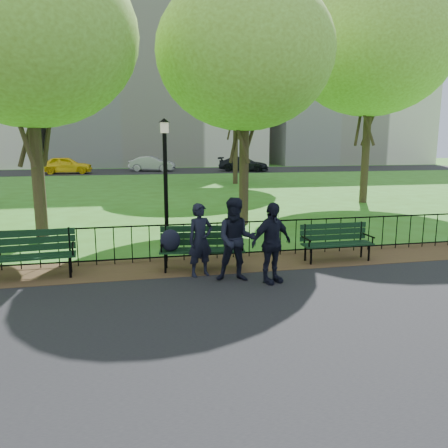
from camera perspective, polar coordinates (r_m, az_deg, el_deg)
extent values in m
plane|color=#37691B|center=(8.65, 0.41, -8.05)|extent=(120.00, 120.00, 0.00)
cube|color=black|center=(5.65, 8.37, -18.78)|extent=(60.00, 9.20, 0.01)
cube|color=#3D2B19|center=(10.05, -1.46, -5.29)|extent=(60.00, 1.60, 0.01)
cube|color=black|center=(43.12, -9.85, 6.82)|extent=(70.00, 9.00, 0.01)
cylinder|color=black|center=(10.33, -2.00, 0.08)|extent=(24.00, 0.04, 0.04)
cylinder|color=black|center=(10.49, -1.98, -4.00)|extent=(24.00, 0.04, 0.04)
cylinder|color=black|center=(10.42, -1.99, -2.25)|extent=(0.02, 0.02, 0.90)
cube|color=beige|center=(57.44, -8.82, 22.83)|extent=(24.00, 15.00, 30.00)
cube|color=silver|center=(63.19, 14.85, 18.71)|extent=(20.00, 15.00, 24.00)
cube|color=black|center=(9.52, -2.87, -3.45)|extent=(1.88, 0.74, 0.04)
cube|color=black|center=(9.70, -2.93, -1.05)|extent=(1.82, 0.29, 0.46)
cylinder|color=black|center=(9.41, -7.68, -5.13)|extent=(0.05, 0.05, 0.46)
cylinder|color=black|center=(9.45, 2.00, -4.98)|extent=(0.05, 0.05, 0.46)
cylinder|color=black|center=(9.77, -7.56, -4.55)|extent=(0.05, 0.05, 0.46)
cylinder|color=black|center=(9.80, 1.77, -4.40)|extent=(0.05, 0.05, 0.46)
cylinder|color=black|center=(9.49, -8.11, -2.44)|extent=(0.12, 0.57, 0.04)
cylinder|color=black|center=(9.53, 2.32, -2.29)|extent=(0.12, 0.57, 0.04)
ellipsoid|color=black|center=(9.37, -7.04, -2.12)|extent=(0.47, 0.36, 0.47)
cube|color=black|center=(9.76, -24.31, -3.97)|extent=(1.92, 0.67, 0.04)
cube|color=black|center=(9.94, -24.28, -1.57)|extent=(1.88, 0.20, 0.47)
cylinder|color=black|center=(9.56, -19.47, -5.37)|extent=(0.05, 0.05, 0.47)
cylinder|color=black|center=(9.93, -19.40, -4.79)|extent=(0.05, 0.05, 0.47)
cylinder|color=black|center=(9.64, -19.15, -2.63)|extent=(0.09, 0.59, 0.04)
cube|color=black|center=(10.57, 14.60, -2.56)|extent=(1.69, 0.46, 0.04)
cube|color=black|center=(10.72, 14.09, -0.59)|extent=(1.68, 0.05, 0.42)
cylinder|color=black|center=(10.17, 11.31, -4.17)|extent=(0.05, 0.05, 0.42)
cylinder|color=black|center=(10.83, 18.39, -3.60)|extent=(0.05, 0.05, 0.42)
cylinder|color=black|center=(10.46, 10.56, -3.71)|extent=(0.05, 0.05, 0.42)
cylinder|color=black|center=(11.11, 17.51, -3.19)|extent=(0.05, 0.05, 0.42)
cylinder|color=black|center=(10.20, 10.67, -1.90)|extent=(0.04, 0.52, 0.04)
cylinder|color=black|center=(10.92, 18.35, -1.44)|extent=(0.04, 0.52, 0.04)
cylinder|color=black|center=(12.38, -7.45, -2.02)|extent=(0.27, 0.27, 0.15)
cylinder|color=black|center=(12.14, -7.61, 4.68)|extent=(0.11, 0.11, 3.06)
cube|color=beige|center=(12.09, -7.81, 12.37)|extent=(0.21, 0.21, 0.29)
cone|color=black|center=(12.09, -7.83, 13.27)|extent=(0.31, 0.31, 0.11)
cylinder|color=#2D2116|center=(13.14, -23.07, 5.17)|extent=(0.34, 0.34, 3.42)
ellipsoid|color=olive|center=(13.39, -24.37, 21.88)|extent=(5.76, 5.76, 4.90)
cylinder|color=#2D2116|center=(14.82, 2.62, 6.51)|extent=(0.32, 0.32, 3.41)
ellipsoid|color=olive|center=(15.04, 2.75, 21.35)|extent=(5.75, 5.75, 4.89)
cylinder|color=#2D2116|center=(21.24, 17.99, 8.40)|extent=(0.35, 0.35, 4.26)
ellipsoid|color=olive|center=(21.64, 18.77, 21.24)|extent=(7.17, 7.17, 6.10)
cylinder|color=#2D2116|center=(29.57, 1.50, 9.91)|extent=(0.33, 0.33, 4.78)
ellipsoid|color=olive|center=(29.99, 1.56, 20.29)|extent=(8.05, 8.05, 6.84)
imported|color=black|center=(9.06, -3.10, -2.10)|extent=(0.64, 0.52, 1.53)
imported|color=black|center=(8.71, 1.62, -2.07)|extent=(0.89, 0.58, 1.69)
imported|color=black|center=(8.65, 6.22, -2.48)|extent=(1.02, 0.71, 1.61)
imported|color=yellow|center=(41.35, -19.95, 7.25)|extent=(4.49, 1.86, 1.52)
imported|color=#95979C|center=(42.71, -9.37, 7.76)|extent=(4.57, 2.67, 1.42)
imported|color=black|center=(42.26, 2.56, 7.84)|extent=(5.14, 3.61, 1.38)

